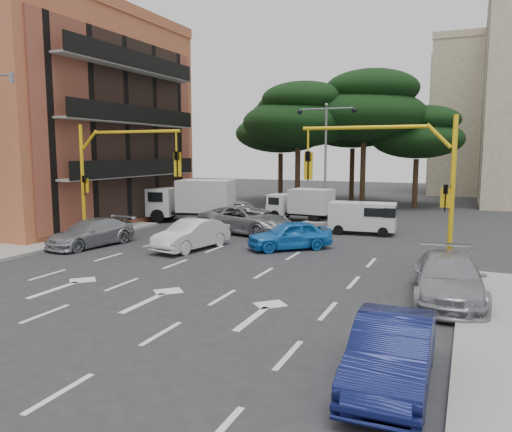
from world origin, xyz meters
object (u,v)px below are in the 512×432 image
at_px(car_silver_cross_a, 246,220).
at_px(car_navy_parked, 392,352).
at_px(signal_mast_left, 111,168).
at_px(van_white, 362,218).
at_px(signal_mast_right, 402,173).
at_px(car_silver_wagon, 91,233).
at_px(car_silver_parked, 448,278).
at_px(box_truck_a, 191,201).
at_px(box_truck_b, 300,205).
at_px(street_lamp_center, 326,140).
at_px(car_white_hatch, 191,235).
at_px(car_silver_cross_b, 241,211).
at_px(car_blue_compact, 289,235).

height_order(car_silver_cross_a, car_navy_parked, car_silver_cross_a).
relative_size(signal_mast_left, van_white, 1.63).
xyz_separation_m(signal_mast_right, car_silver_wagon, (-14.80, -0.23, -3.21)).
distance_m(signal_mast_right, car_silver_parked, 4.75).
relative_size(car_navy_parked, box_truck_a, 0.74).
bearing_deg(box_truck_b, van_white, -120.99).
height_order(car_silver_cross_a, box_truck_b, box_truck_b).
bearing_deg(street_lamp_center, car_silver_cross_a, -108.35).
bearing_deg(van_white, car_silver_cross_a, -72.50).
distance_m(street_lamp_center, car_white_hatch, 14.13).
relative_size(signal_mast_left, car_silver_cross_a, 1.06).
xyz_separation_m(car_silver_cross_a, car_silver_parked, (11.24, -9.38, -0.05)).
bearing_deg(car_silver_cross_b, car_silver_wagon, 160.18).
height_order(signal_mast_right, signal_mast_left, same).
relative_size(signal_mast_left, car_white_hatch, 1.38).
xyz_separation_m(street_lamp_center, car_silver_parked, (8.70, -17.02, -4.69)).
distance_m(car_blue_compact, car_silver_wagon, 9.84).
relative_size(car_silver_cross_a, car_silver_cross_b, 1.38).
distance_m(car_white_hatch, car_silver_wagon, 5.16).
distance_m(car_silver_wagon, car_navy_parked, 18.46).
bearing_deg(car_blue_compact, signal_mast_right, 20.72).
bearing_deg(car_silver_wagon, signal_mast_left, 20.66).
height_order(car_white_hatch, car_silver_cross_b, car_white_hatch).
xyz_separation_m(box_truck_a, box_truck_b, (6.54, 3.38, -0.32)).
bearing_deg(car_silver_cross_b, van_white, -109.06).
distance_m(car_white_hatch, car_silver_cross_b, 10.17).
distance_m(signal_mast_left, box_truck_a, 9.60).
xyz_separation_m(signal_mast_right, car_silver_cross_b, (-11.80, 11.01, -3.18)).
xyz_separation_m(signal_mast_left, car_silver_parked, (15.50, -3.01, -3.14)).
height_order(street_lamp_center, box_truck_b, street_lamp_center).
bearing_deg(car_silver_cross_b, signal_mast_left, 165.81).
distance_m(car_white_hatch, car_navy_parked, 15.23).
xyz_separation_m(car_silver_wagon, car_silver_cross_a, (5.46, 6.60, 0.11)).
distance_m(signal_mast_right, box_truck_a, 17.49).
relative_size(street_lamp_center, car_silver_cross_a, 1.37).
height_order(car_white_hatch, car_silver_wagon, car_white_hatch).
bearing_deg(signal_mast_right, car_silver_cross_b, 137.00).
distance_m(signal_mast_left, street_lamp_center, 15.65).
bearing_deg(car_silver_wagon, car_silver_cross_a, 59.91).
relative_size(signal_mast_left, car_silver_parked, 1.18).
bearing_deg(street_lamp_center, car_silver_parked, -62.93).
xyz_separation_m(signal_mast_left, car_navy_parked, (14.71, -9.60, -3.18)).
distance_m(street_lamp_center, box_truck_a, 10.03).
height_order(car_silver_cross_b, car_silver_parked, car_silver_parked).
distance_m(car_blue_compact, box_truck_b, 10.05).
height_order(car_silver_parked, box_truck_b, box_truck_b).
distance_m(car_navy_parked, box_truck_b, 24.05).
relative_size(car_silver_cross_b, car_silver_parked, 0.80).
bearing_deg(street_lamp_center, box_truck_a, -148.61).
height_order(street_lamp_center, car_white_hatch, street_lamp_center).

